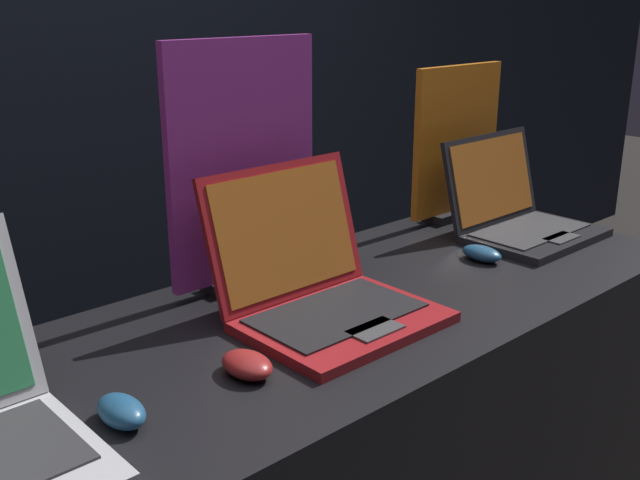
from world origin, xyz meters
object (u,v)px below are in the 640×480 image
laptop_back (518,213)px  laptop_middle (321,284)px  mouse_back (482,253)px  promo_stand_back (456,147)px  promo_stand_middle (245,171)px  mouse_middle (247,365)px  mouse_front (121,411)px

laptop_back → laptop_middle: bearing=-177.1°
mouse_back → promo_stand_back: size_ratio=0.24×
laptop_back → promo_stand_back: bearing=90.0°
promo_stand_middle → laptop_middle: bearing=-90.0°
laptop_middle → mouse_middle: laptop_middle is taller
mouse_front → laptop_middle: 0.48m
mouse_middle → laptop_back: (0.96, 0.13, 0.04)m
promo_stand_middle → laptop_back: 0.76m
laptop_middle → laptop_back: bearing=2.9°
mouse_front → mouse_middle: bearing=-1.7°
mouse_front → promo_stand_middle: (0.47, 0.32, 0.22)m
laptop_middle → mouse_middle: bearing=-159.5°
promo_stand_middle → promo_stand_back: promo_stand_middle is taller
promo_stand_back → mouse_front: bearing=-164.5°
promo_stand_middle → laptop_back: promo_stand_middle is taller
mouse_front → promo_stand_back: 1.24m
laptop_middle → promo_stand_middle: size_ratio=0.70×
mouse_front → mouse_middle: size_ratio=0.96×
laptop_middle → mouse_middle: 0.27m
laptop_back → promo_stand_back: size_ratio=0.83×
mouse_front → mouse_back: (0.95, 0.07, -0.00)m
mouse_back → promo_stand_back: (0.23, 0.26, 0.18)m
laptop_middle → promo_stand_middle: (0.00, 0.23, 0.18)m
promo_stand_middle → mouse_back: (0.49, -0.25, -0.23)m
promo_stand_middle → promo_stand_back: size_ratio=1.23×
laptop_middle → mouse_back: 0.49m
mouse_middle → mouse_front: bearing=178.3°
mouse_front → mouse_back: bearing=3.9°
promo_stand_middle → laptop_back: size_ratio=1.48×
laptop_back → mouse_back: laptop_back is taller
laptop_back → mouse_back: bearing=-166.1°
mouse_middle → promo_stand_back: promo_stand_back is taller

